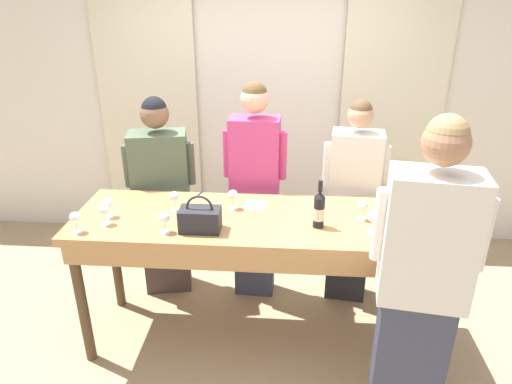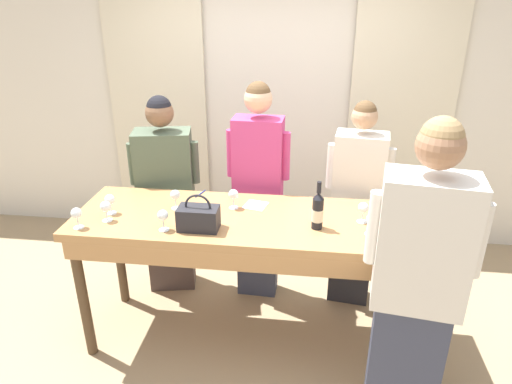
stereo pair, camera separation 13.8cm
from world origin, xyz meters
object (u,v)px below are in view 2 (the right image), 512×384
at_px(wine_glass_near_host, 163,216).
at_px(guest_pink_top, 258,190).
at_px(wine_bottle, 318,211).
at_px(tasting_bar, 254,233).
at_px(wine_glass_front_mid, 233,195).
at_px(wine_glass_front_right, 76,214).
at_px(wine_glass_center_right, 110,200).
at_px(wine_glass_back_right, 418,203).
at_px(wine_glass_front_left, 372,220).
at_px(wine_glass_back_mid, 415,218).
at_px(handbag, 198,217).
at_px(guest_olive_jacket, 167,196).
at_px(guest_cream_sweater, 356,205).
at_px(wine_glass_center_left, 175,196).
at_px(wine_glass_back_left, 363,208).
at_px(host_pouring, 416,291).
at_px(wine_glass_center_mid, 106,207).

bearing_deg(wine_glass_near_host, guest_pink_top, 59.12).
bearing_deg(wine_bottle, tasting_bar, 169.97).
bearing_deg(wine_glass_front_mid, wine_glass_front_right, -156.33).
height_order(wine_bottle, wine_glass_center_right, wine_bottle).
bearing_deg(tasting_bar, wine_glass_back_right, 9.35).
height_order(wine_glass_front_left, wine_glass_back_mid, same).
bearing_deg(wine_glass_back_right, tasting_bar, -170.65).
bearing_deg(handbag, guest_pink_top, 70.24).
relative_size(guest_olive_jacket, guest_cream_sweater, 1.00).
xyz_separation_m(wine_glass_near_host, guest_cream_sweater, (1.25, 0.82, -0.24)).
distance_m(wine_glass_center_right, guest_olive_jacket, 0.71).
distance_m(wine_glass_front_left, wine_glass_center_left, 1.30).
bearing_deg(guest_pink_top, tasting_bar, -85.53).
height_order(tasting_bar, guest_olive_jacket, guest_olive_jacket).
relative_size(wine_glass_back_left, host_pouring, 0.07).
xyz_separation_m(tasting_bar, wine_glass_front_right, (-1.08, -0.26, 0.20)).
relative_size(wine_bottle, guest_pink_top, 0.18).
height_order(wine_glass_back_mid, wine_glass_back_right, same).
height_order(tasting_bar, guest_pink_top, guest_pink_top).
relative_size(wine_glass_back_mid, wine_glass_back_right, 1.00).
bearing_deg(wine_bottle, guest_pink_top, 123.86).
bearing_deg(wine_glass_back_left, guest_pink_top, 143.09).
bearing_deg(wine_glass_near_host, host_pouring, -15.53).
distance_m(guest_pink_top, host_pouring, 1.56).
bearing_deg(wine_glass_front_left, wine_glass_back_right, 41.37).
distance_m(wine_glass_center_mid, host_pouring, 1.92).
height_order(wine_glass_front_left, guest_pink_top, guest_pink_top).
distance_m(wine_glass_back_right, guest_pink_top, 1.20).
bearing_deg(wine_glass_center_mid, handbag, -2.96).
height_order(wine_bottle, wine_glass_center_mid, wine_bottle).
relative_size(wine_glass_center_mid, wine_glass_center_right, 1.00).
height_order(wine_glass_front_mid, guest_pink_top, guest_pink_top).
height_order(wine_glass_front_left, wine_glass_center_right, same).
relative_size(wine_glass_front_mid, wine_glass_back_mid, 1.00).
distance_m(wine_glass_back_right, wine_glass_near_host, 1.64).
xyz_separation_m(wine_bottle, wine_glass_center_right, (-1.37, 0.04, -0.02)).
bearing_deg(handbag, wine_glass_center_right, 167.87).
xyz_separation_m(wine_glass_near_host, guest_pink_top, (0.49, 0.82, -0.16)).
distance_m(wine_glass_back_left, host_pouring, 0.71).
height_order(wine_glass_center_mid, host_pouring, host_pouring).
distance_m(wine_glass_front_mid, wine_glass_center_right, 0.82).
relative_size(wine_glass_back_right, guest_olive_jacket, 0.08).
relative_size(handbag, wine_glass_back_left, 1.84).
height_order(wine_bottle, guest_pink_top, guest_pink_top).
bearing_deg(guest_olive_jacket, wine_glass_back_left, -20.58).
height_order(wine_glass_center_mid, guest_pink_top, guest_pink_top).
bearing_deg(wine_glass_center_left, guest_pink_top, 45.54).
bearing_deg(wine_bottle, wine_glass_back_right, 20.71).
distance_m(wine_glass_front_mid, host_pouring, 1.33).
distance_m(wine_glass_back_right, guest_olive_jacket, 1.91).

